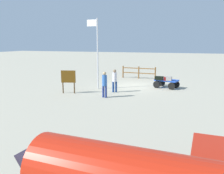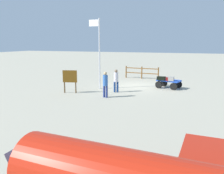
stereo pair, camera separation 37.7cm
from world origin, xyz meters
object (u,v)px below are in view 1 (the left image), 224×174
suitcase_maroon (168,79)px  worker_trailing (115,79)px  worker_lead (105,83)px  suitcase_dark (167,79)px  luggage_cart (166,82)px  flagpole (97,49)px  suitcase_olive (159,78)px  signboard (68,78)px

suitcase_maroon → worker_trailing: size_ratio=0.32×
worker_lead → suitcase_dark: bearing=-129.9°
suitcase_dark → worker_lead: bearing=50.1°
suitcase_maroon → luggage_cart: bearing=-66.9°
worker_trailing → flagpole: size_ratio=0.31×
suitcase_olive → flagpole: bearing=21.2°
worker_lead → flagpole: size_ratio=0.32×
suitcase_dark → suitcase_olive: bearing=-6.5°
suitcase_dark → worker_trailing: size_ratio=0.36×
suitcase_maroon → signboard: bearing=30.5°
worker_lead → worker_trailing: worker_lead is taller
flagpole → suitcase_maroon: bearing=-162.6°
suitcase_olive → worker_lead: (2.84, 4.23, 0.16)m
suitcase_maroon → worker_trailing: 4.18m
suitcase_olive → signboard: signboard is taller
flagpole → suitcase_dark: bearing=-162.0°
worker_trailing → signboard: bearing=24.9°
suitcase_olive → signboard: bearing=34.3°
suitcase_dark → flagpole: bearing=18.0°
suitcase_maroon → flagpole: bearing=17.4°
luggage_cart → flagpole: (4.91, 2.02, 2.54)m
suitcase_olive → worker_lead: 5.10m
luggage_cart → suitcase_dark: size_ratio=3.36×
signboard → suitcase_maroon: bearing=-149.5°
worker_lead → suitcase_maroon: bearing=-130.7°
worker_trailing → flagpole: bearing=-25.4°
suitcase_olive → suitcase_maroon: size_ratio=1.22×
flagpole → suitcase_olive: bearing=-158.8°
worker_trailing → flagpole: flagpole is taller
luggage_cart → worker_trailing: 4.32m
worker_trailing → signboard: size_ratio=1.02×
luggage_cart → worker_trailing: (3.25, 2.80, 0.47)m
suitcase_olive → flagpole: flagpole is taller
suitcase_olive → suitcase_maroon: (-0.70, 0.11, 0.02)m
luggage_cart → signboard: size_ratio=1.24×
suitcase_olive → suitcase_dark: (-0.63, 0.07, -0.00)m
luggage_cart → suitcase_olive: size_ratio=3.09×
luggage_cart → flagpole: bearing=22.3°
worker_trailing → suitcase_olive: bearing=-137.7°
suitcase_dark → worker_trailing: 4.15m
luggage_cart → suitcase_dark: suitcase_dark is taller
suitcase_maroon → suitcase_dark: 0.07m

